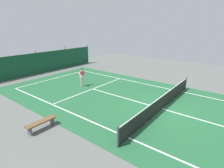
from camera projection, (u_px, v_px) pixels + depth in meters
name	position (u px, v px, depth m)	size (l,w,h in m)	color
ground_plane	(162.00, 109.00, 11.90)	(36.00, 36.00, 0.00)	slate
court_surface	(162.00, 109.00, 11.90)	(11.02, 26.60, 0.01)	#236038
tennis_net	(163.00, 102.00, 11.74)	(10.12, 0.10, 1.10)	black
back_fence	(36.00, 67.00, 20.79)	(16.30, 0.98, 2.70)	#14472D
tennis_player	(82.00, 76.00, 16.12)	(0.80, 0.68, 1.64)	beige
tennis_ball_near_player	(106.00, 78.00, 18.94)	(0.07, 0.07, 0.07)	#CCDB33
tennis_ball_midcourt	(130.00, 98.00, 13.61)	(0.07, 0.07, 0.07)	#CCDB33
tennis_ball_by_sideline	(121.00, 82.00, 17.42)	(0.07, 0.07, 0.07)	#CCDB33
parked_car	(0.00, 67.00, 20.35)	(2.26, 4.32, 1.68)	silver
courtside_bench	(41.00, 123.00, 9.45)	(1.60, 0.40, 0.49)	brown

